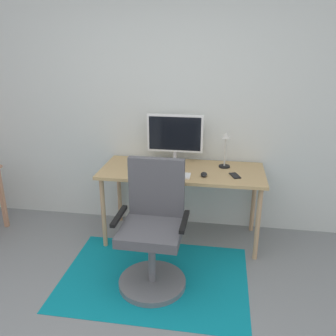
# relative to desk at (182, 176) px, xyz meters

# --- Properties ---
(wall_back) EXTENTS (6.00, 0.10, 2.60)m
(wall_back) POSITION_rel_desk_xyz_m (-0.26, 0.40, 0.61)
(wall_back) COLOR silver
(wall_back) RESTS_ON ground
(area_rug) EXTENTS (1.60, 1.13, 0.01)m
(area_rug) POSITION_rel_desk_xyz_m (-0.15, -0.70, -0.68)
(area_rug) COLOR #0B7B8D
(area_rug) RESTS_ON ground
(desk) EXTENTS (1.59, 0.66, 0.76)m
(desk) POSITION_rel_desk_xyz_m (0.00, 0.00, 0.00)
(desk) COLOR tan
(desk) RESTS_ON ground
(monitor) EXTENTS (0.56, 0.18, 0.50)m
(monitor) POSITION_rel_desk_xyz_m (-0.10, 0.19, 0.37)
(monitor) COLOR #B2B2B7
(monitor) RESTS_ON desk
(keyboard) EXTENTS (0.43, 0.13, 0.02)m
(keyboard) POSITION_rel_desk_xyz_m (-0.12, -0.19, 0.08)
(keyboard) COLOR white
(keyboard) RESTS_ON desk
(computer_mouse) EXTENTS (0.06, 0.10, 0.03)m
(computer_mouse) POSITION_rel_desk_xyz_m (0.22, -0.15, 0.09)
(computer_mouse) COLOR black
(computer_mouse) RESTS_ON desk
(coffee_cup) EXTENTS (0.08, 0.08, 0.09)m
(coffee_cup) POSITION_rel_desk_xyz_m (-0.44, -0.02, 0.12)
(coffee_cup) COLOR #24642A
(coffee_cup) RESTS_ON desk
(cell_phone) EXTENTS (0.11, 0.15, 0.01)m
(cell_phone) POSITION_rel_desk_xyz_m (0.51, -0.10, 0.08)
(cell_phone) COLOR black
(cell_phone) RESTS_ON desk
(desk_lamp) EXTENTS (0.11, 0.11, 0.36)m
(desk_lamp) POSITION_rel_desk_xyz_m (0.41, 0.14, 0.30)
(desk_lamp) COLOR black
(desk_lamp) RESTS_ON desk
(office_chair) EXTENTS (0.57, 0.56, 1.06)m
(office_chair) POSITION_rel_desk_xyz_m (-0.15, -0.74, -0.25)
(office_chair) COLOR slate
(office_chair) RESTS_ON ground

